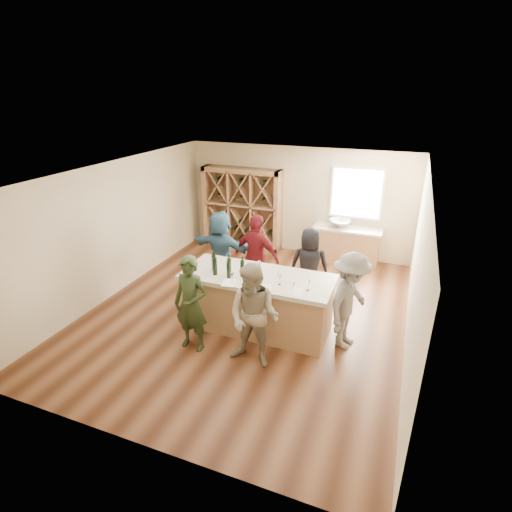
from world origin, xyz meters
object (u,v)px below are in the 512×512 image
(person_near_left, at_px, (191,304))
(person_far_mid, at_px, (257,256))
(person_near_right, at_px, (254,316))
(sink, at_px, (340,223))
(wine_bottle_b, at_px, (215,266))
(wine_rack, at_px, (242,208))
(wine_bottle_d, at_px, (229,270))
(wine_bottle_a, at_px, (214,263))
(wine_bottle_e, at_px, (242,269))
(person_server, at_px, (350,301))
(wine_bottle_c, at_px, (229,267))
(person_far_right, at_px, (309,266))
(tasting_counter_base, at_px, (258,304))
(person_far_left, at_px, (221,249))

(person_near_left, height_order, person_far_mid, person_far_mid)
(person_far_mid, bearing_deg, person_near_right, 122.77)
(sink, relative_size, wine_bottle_b, 1.65)
(wine_rack, bearing_deg, wine_bottle_d, -70.14)
(sink, distance_m, wine_bottle_b, 4.20)
(wine_bottle_b, bearing_deg, wine_bottle_a, 123.75)
(wine_bottle_d, distance_m, wine_bottle_e, 0.25)
(person_near_left, xyz_separation_m, person_server, (2.45, 1.02, 0.02))
(person_near_left, bearing_deg, wine_bottle_d, 64.71)
(wine_rack, relative_size, wine_bottle_c, 7.22)
(person_server, bearing_deg, wine_bottle_a, 108.22)
(sink, xyz_separation_m, wine_bottle_b, (-1.54, -3.90, 0.23))
(wine_rack, xyz_separation_m, person_near_left, (1.07, -4.70, -0.25))
(wine_bottle_a, xyz_separation_m, person_far_right, (1.44, 1.41, -0.42))
(wine_rack, height_order, wine_bottle_b, wine_rack)
(tasting_counter_base, xyz_separation_m, wine_bottle_c, (-0.49, -0.14, 0.73))
(wine_bottle_d, xyz_separation_m, person_far_mid, (-0.02, 1.43, -0.32))
(wine_bottle_b, bearing_deg, wine_bottle_d, -5.49)
(tasting_counter_base, relative_size, wine_bottle_b, 7.91)
(person_far_right, bearing_deg, wine_bottle_c, 42.89)
(wine_bottle_b, bearing_deg, wine_bottle_c, 22.58)
(tasting_counter_base, height_order, person_far_mid, person_far_mid)
(sink, relative_size, wine_bottle_e, 1.82)
(wine_bottle_c, xyz_separation_m, person_server, (2.12, 0.19, -0.37))
(wine_bottle_a, height_order, person_far_mid, person_far_mid)
(tasting_counter_base, relative_size, person_near_right, 1.49)
(wine_bottle_c, distance_m, person_server, 2.16)
(wine_bottle_b, distance_m, person_server, 2.41)
(person_near_left, xyz_separation_m, person_far_right, (1.44, 2.29, -0.04))
(wine_rack, xyz_separation_m, person_far_mid, (1.42, -2.56, -0.19))
(person_near_right, height_order, person_far_left, person_near_right)
(wine_bottle_e, bearing_deg, person_server, 5.19)
(person_far_mid, bearing_deg, wine_bottle_d, 103.75)
(person_far_mid, height_order, person_far_left, person_far_mid)
(wine_bottle_a, height_order, person_far_right, person_far_right)
(wine_bottle_e, distance_m, person_near_left, 1.09)
(person_far_right, xyz_separation_m, person_far_left, (-2.00, 0.02, 0.06))
(person_near_right, bearing_deg, person_server, 42.59)
(wine_rack, xyz_separation_m, wine_bottle_d, (1.44, -3.99, 0.13))
(wine_bottle_a, distance_m, wine_bottle_e, 0.57)
(wine_bottle_c, distance_m, person_far_right, 1.88)
(wine_bottle_e, height_order, person_far_mid, person_far_mid)
(sink, bearing_deg, tasting_counter_base, -102.51)
(tasting_counter_base, height_order, person_server, person_server)
(tasting_counter_base, bearing_deg, sink, 77.49)
(tasting_counter_base, bearing_deg, wine_rack, 116.88)
(wine_bottle_d, relative_size, person_far_mid, 0.16)
(person_near_right, bearing_deg, wine_bottle_d, 140.36)
(wine_rack, bearing_deg, person_near_left, -77.18)
(wine_bottle_d, height_order, person_near_left, person_near_left)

